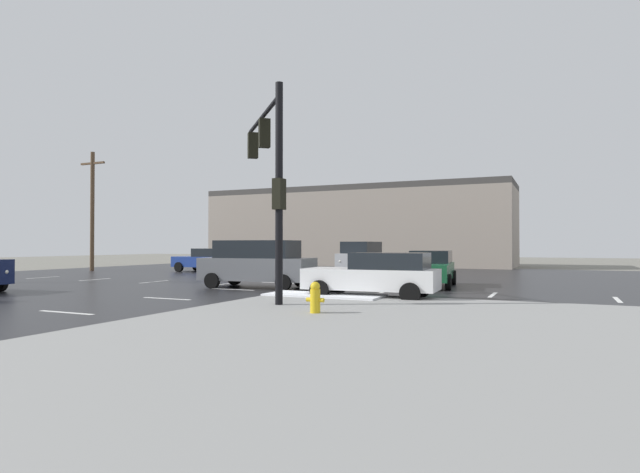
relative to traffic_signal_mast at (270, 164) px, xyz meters
The scene contains 14 objects.
ground_plane 8.31m from the traffic_signal_mast, 124.15° to the left, with size 120.00×120.00×0.00m, color slate.
road_asphalt 8.31m from the traffic_signal_mast, 124.15° to the left, with size 44.00×44.00×0.02m, color #232326.
sidewalk_corner 11.02m from the traffic_signal_mast, 37.47° to the right, with size 18.00×18.00×0.14m, color gray.
snow_strip_curbside 4.73m from the traffic_signal_mast, 60.41° to the left, with size 4.00×1.60×0.06m, color white.
lane_markings 6.83m from the traffic_signal_mast, 121.70° to the left, with size 36.15×36.15×0.01m.
traffic_signal_mast is the anchor object (origin of this frame).
fire_hydrant 5.16m from the traffic_signal_mast, 40.17° to the right, with size 0.48×0.26×0.79m.
strip_building_background 31.49m from the traffic_signal_mast, 105.49° to the left, with size 27.15×8.00×6.93m.
sedan_blue 20.01m from the traffic_signal_mast, 132.31° to the left, with size 4.60×2.18×1.58m.
sedan_white 5.16m from the traffic_signal_mast, 46.15° to the left, with size 4.61×2.22×1.58m.
suv_silver 18.73m from the traffic_signal_mast, 101.02° to the left, with size 2.28×4.88×2.03m.
sedan_green 9.91m from the traffic_signal_mast, 70.40° to the left, with size 2.43×4.68×1.58m.
suv_grey 6.97m from the traffic_signal_mast, 125.07° to the left, with size 4.97×2.53×2.03m.
utility_pole_far 25.02m from the traffic_signal_mast, 150.02° to the left, with size 2.20×0.28×8.41m.
Camera 1 is at (12.20, -20.06, 1.89)m, focal length 29.29 mm.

